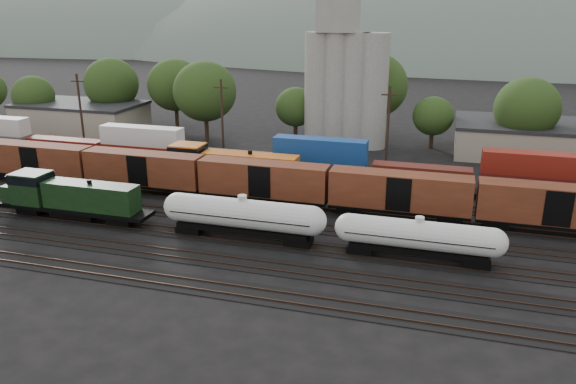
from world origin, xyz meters
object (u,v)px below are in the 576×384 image
(tank_car_a, at_px, (243,215))
(grain_silo, at_px, (345,76))
(orange_locomotive, at_px, (225,166))
(green_locomotive, at_px, (67,196))

(tank_car_a, xyz_separation_m, grain_silo, (2.00, 41.00, 8.64))
(tank_car_a, distance_m, orange_locomotive, 17.03)
(green_locomotive, xyz_separation_m, tank_car_a, (20.19, 0.00, -0.03))
(green_locomotive, bearing_deg, tank_car_a, 0.00)
(green_locomotive, bearing_deg, orange_locomotive, 51.03)
(tank_car_a, bearing_deg, grain_silo, 87.21)
(green_locomotive, height_order, orange_locomotive, orange_locomotive)
(green_locomotive, relative_size, orange_locomotive, 0.87)
(green_locomotive, height_order, tank_car_a, green_locomotive)
(orange_locomotive, distance_m, grain_silo, 29.12)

